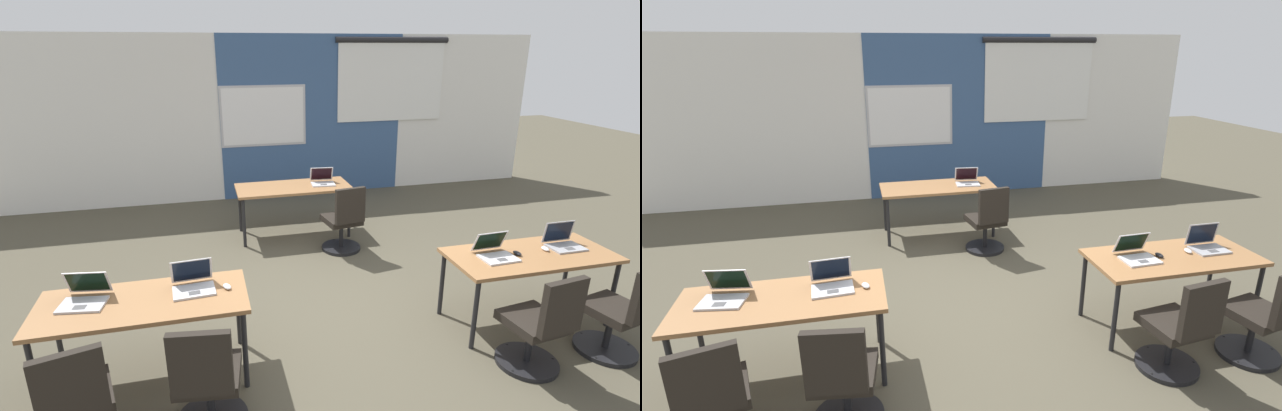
{
  "view_description": "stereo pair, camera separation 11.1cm",
  "coord_description": "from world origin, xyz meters",
  "views": [
    {
      "loc": [
        -1.22,
        -4.07,
        2.59
      ],
      "look_at": [
        -0.03,
        0.58,
        0.97
      ],
      "focal_mm": 26.4,
      "sensor_mm": 36.0,
      "label": 1
    },
    {
      "loc": [
        -1.11,
        -4.09,
        2.59
      ],
      "look_at": [
        -0.03,
        0.58,
        0.97
      ],
      "focal_mm": 26.4,
      "sensor_mm": 36.0,
      "label": 2
    }
  ],
  "objects": [
    {
      "name": "chair_far_right",
      "position": [
        0.52,
        1.44,
        0.38
      ],
      "size": [
        0.52,
        0.57,
        0.92
      ],
      "rotation": [
        0.0,
        0.0,
        3.29
      ],
      "color": "black",
      "rests_on": "ground"
    },
    {
      "name": "mouse_near_right_end",
      "position": [
        1.93,
        -0.57,
        0.74
      ],
      "size": [
        0.07,
        0.11,
        0.03
      ],
      "color": "silver",
      "rests_on": "desk_near_right"
    },
    {
      "name": "chair_near_right_inner",
      "position": [
        1.36,
        -1.28,
        0.38
      ],
      "size": [
        0.52,
        0.56,
        0.92
      ],
      "rotation": [
        0.0,
        0.0,
        3.27
      ],
      "color": "black",
      "rests_on": "ground"
    },
    {
      "name": "laptop_near_right_end",
      "position": [
        2.16,
        -0.53,
        0.77
      ],
      "size": [
        0.33,
        0.27,
        0.24
      ],
      "rotation": [
        0.0,
        0.0,
        0.0
      ],
      "color": "#9E9EA3",
      "rests_on": "desk_near_right"
    },
    {
      "name": "back_wall_assembly",
      "position": [
        0.04,
        4.2,
        1.41
      ],
      "size": [
        10.0,
        0.27,
        2.8
      ],
      "color": "silver",
      "rests_on": "ground"
    },
    {
      "name": "desk_far_center",
      "position": [
        0.0,
        2.2,
        0.66
      ],
      "size": [
        1.6,
        0.7,
        0.72
      ],
      "color": "olive",
      "rests_on": "ground"
    },
    {
      "name": "ground_plane",
      "position": [
        0.0,
        0.0,
        0.0
      ],
      "size": [
        24.0,
        24.0,
        0.0
      ],
      "color": "#4C4738"
    },
    {
      "name": "chair_near_left_end",
      "position": [
        -2.12,
        -1.32,
        0.38
      ],
      "size": [
        0.54,
        0.59,
        0.92
      ],
      "rotation": [
        0.0,
        0.0,
        3.39
      ],
      "color": "black",
      "rests_on": "ground"
    },
    {
      "name": "laptop_near_left_inner",
      "position": [
        -1.37,
        -0.51,
        0.77
      ],
      "size": [
        0.35,
        0.32,
        0.23
      ],
      "rotation": [
        0.0,
        0.0,
        0.08
      ],
      "color": "silver",
      "rests_on": "desk_near_left"
    },
    {
      "name": "laptop_near_right_inner",
      "position": [
        1.38,
        -0.58,
        0.77
      ],
      "size": [
        0.34,
        0.33,
        0.22
      ],
      "rotation": [
        0.0,
        0.0,
        0.04
      ],
      "color": "silver",
      "rests_on": "desk_near_right"
    },
    {
      "name": "chair_near_left_inner",
      "position": [
        -1.3,
        -1.3,
        0.38
      ],
      "size": [
        0.52,
        0.57,
        0.92
      ],
      "rotation": [
        0.0,
        0.0,
        3.0
      ],
      "color": "black",
      "rests_on": "ground"
    },
    {
      "name": "desk_near_left",
      "position": [
        -1.75,
        -0.6,
        0.66
      ],
      "size": [
        1.6,
        0.7,
        0.72
      ],
      "color": "olive",
      "rests_on": "ground"
    },
    {
      "name": "laptop_far_right",
      "position": [
        0.43,
        2.22,
        0.77
      ],
      "size": [
        0.36,
        0.35,
        0.22
      ],
      "rotation": [
        0.0,
        0.0,
        -0.1
      ],
      "color": "silver",
      "rests_on": "desk_far_center"
    },
    {
      "name": "mouse_near_right_inner",
      "position": [
        1.6,
        -0.59,
        0.74
      ],
      "size": [
        0.06,
        0.1,
        0.03
      ],
      "color": "black",
      "rests_on": "desk_near_right"
    },
    {
      "name": "laptop_near_left_end",
      "position": [
        -2.18,
        -0.52,
        0.77
      ],
      "size": [
        0.38,
        0.36,
        0.22
      ],
      "rotation": [
        0.0,
        0.0,
        -0.16
      ],
      "color": "#B7B7BC",
      "rests_on": "desk_near_left"
    },
    {
      "name": "chair_near_right_end",
      "position": [
        2.17,
        -1.3,
        0.38
      ],
      "size": [
        0.52,
        0.57,
        0.92
      ],
      "rotation": [
        0.0,
        0.0,
        3.33
      ],
      "color": "black",
      "rests_on": "ground"
    },
    {
      "name": "desk_near_right",
      "position": [
        1.75,
        -0.6,
        0.66
      ],
      "size": [
        1.6,
        0.7,
        0.72
      ],
      "color": "olive",
      "rests_on": "ground"
    },
    {
      "name": "mouse_near_left_inner",
      "position": [
        -1.1,
        -0.57,
        0.74
      ],
      "size": [
        0.09,
        0.11,
        0.03
      ],
      "color": "silver",
      "rests_on": "desk_near_left"
    }
  ]
}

